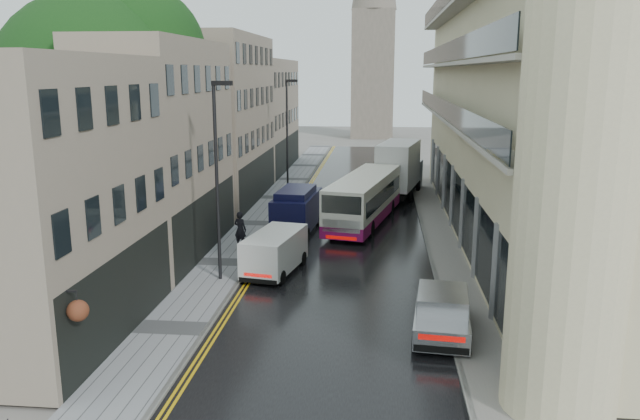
% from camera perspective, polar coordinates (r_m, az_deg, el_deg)
% --- Properties ---
extents(road, '(9.00, 85.00, 0.02)m').
position_cam_1_polar(road, '(39.08, 2.73, -1.54)').
color(road, black).
rests_on(road, ground).
extents(left_sidewalk, '(2.70, 85.00, 0.12)m').
position_cam_1_polar(left_sidewalk, '(39.77, -5.72, -1.27)').
color(left_sidewalk, gray).
rests_on(left_sidewalk, ground).
extents(right_sidewalk, '(1.80, 85.00, 0.12)m').
position_cam_1_polar(right_sidewalk, '(39.19, 10.65, -1.64)').
color(right_sidewalk, slate).
rests_on(right_sidewalk, ground).
extents(old_shop_row, '(4.50, 56.00, 12.00)m').
position_cam_1_polar(old_shop_row, '(42.05, -10.09, 7.56)').
color(old_shop_row, gray).
rests_on(old_shop_row, ground).
extents(modern_block, '(8.00, 40.00, 14.00)m').
position_cam_1_polar(modern_block, '(37.43, 18.84, 8.03)').
color(modern_block, beige).
rests_on(modern_block, ground).
extents(tree_near, '(10.56, 10.56, 13.89)m').
position_cam_1_polar(tree_near, '(33.66, -19.79, 7.43)').
color(tree_near, black).
rests_on(tree_near, ground).
extents(tree_far, '(9.24, 9.24, 12.46)m').
position_cam_1_polar(tree_far, '(45.69, -12.45, 8.14)').
color(tree_far, black).
rests_on(tree_far, ground).
extents(cream_bus, '(4.77, 11.46, 3.05)m').
position_cam_1_polar(cream_bus, '(37.13, 1.22, 0.14)').
color(cream_bus, white).
rests_on(cream_bus, road).
extents(white_lorry, '(4.06, 8.49, 4.28)m').
position_cam_1_polar(white_lorry, '(47.00, 5.56, 3.49)').
color(white_lorry, silver).
rests_on(white_lorry, road).
extents(silver_hatchback, '(2.37, 4.62, 1.67)m').
position_cam_1_polar(silver_hatchback, '(22.27, 8.74, -10.53)').
color(silver_hatchback, '#A8A8AC').
rests_on(silver_hatchback, road).
extents(white_van, '(2.72, 4.77, 2.03)m').
position_cam_1_polar(white_van, '(29.00, -6.88, -4.56)').
color(white_van, white).
rests_on(white_van, road).
extents(navy_van, '(2.58, 5.53, 2.74)m').
position_cam_1_polar(navy_van, '(36.31, -4.28, -0.43)').
color(navy_van, '#0E0E33').
rests_on(navy_van, road).
extents(pedestrian, '(0.84, 0.69, 1.99)m').
position_cam_1_polar(pedestrian, '(34.22, -7.30, -1.77)').
color(pedestrian, black).
rests_on(pedestrian, left_sidewalk).
extents(lamp_post_near, '(1.03, 0.56, 8.97)m').
position_cam_1_polar(lamp_post_near, '(28.38, -9.40, 2.40)').
color(lamp_post_near, black).
rests_on(lamp_post_near, left_sidewalk).
extents(lamp_post_far, '(0.99, 0.59, 8.77)m').
position_cam_1_polar(lamp_post_far, '(48.56, -3.02, 6.61)').
color(lamp_post_far, '#232326').
rests_on(lamp_post_far, left_sidewalk).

